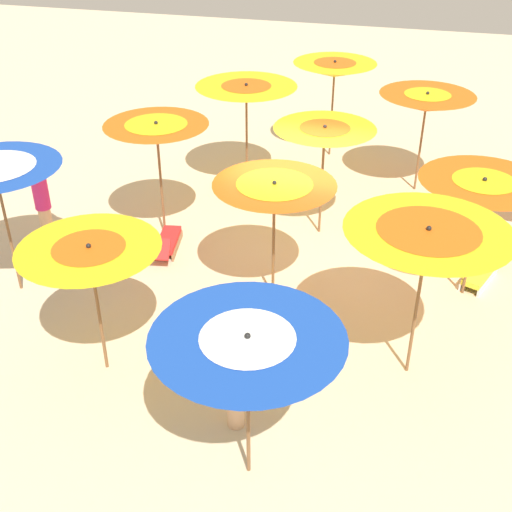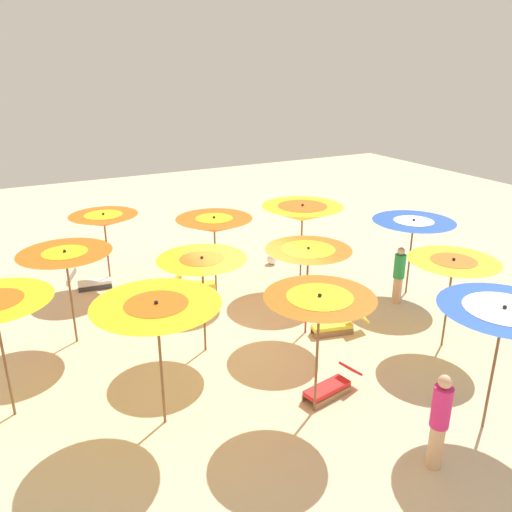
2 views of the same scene
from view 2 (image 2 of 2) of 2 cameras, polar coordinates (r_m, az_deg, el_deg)
name	(u,v)px [view 2 (image 2 of 2)]	position (r m, az deg, el deg)	size (l,w,h in m)	color
ground	(253,341)	(12.35, -0.30, -9.33)	(39.58, 39.58, 0.04)	beige
beach_umbrella_0	(503,318)	(9.51, 25.58, -6.16)	(2.15, 2.15, 2.42)	brown
beach_umbrella_1	(453,269)	(12.08, 20.87, -1.31)	(1.97, 1.97, 2.17)	brown
beach_umbrella_2	(413,227)	(14.66, 16.94, 3.09)	(2.22, 2.22, 2.19)	brown
beach_umbrella_3	(319,306)	(9.06, 7.00, -5.54)	(1.96, 1.96, 2.43)	brown
beach_umbrella_4	(308,257)	(11.89, 5.77, -0.07)	(2.00, 2.00, 2.21)	brown
beach_umbrella_5	(302,213)	(14.45, 5.13, 4.74)	(2.26, 2.26, 2.48)	brown
beach_umbrella_6	(157,313)	(8.84, -10.87, -6.16)	(2.19, 2.19, 2.45)	brown
beach_umbrella_7	(202,267)	(11.10, -5.95, -1.16)	(1.94, 1.94, 2.29)	brown
beach_umbrella_8	(214,225)	(14.15, -4.63, 3.43)	(2.09, 2.09, 2.24)	brown
beach_umbrella_10	(66,260)	(12.16, -20.25, -0.42)	(2.05, 2.05, 2.29)	brown
beach_umbrella_11	(104,220)	(15.23, -16.43, 3.80)	(1.92, 1.92, 2.18)	brown
lounger_0	(330,386)	(10.53, 8.22, -14.05)	(1.38, 0.60, 0.52)	olive
lounger_1	(337,326)	(12.69, 8.90, -7.60)	(1.44, 0.63, 0.60)	olive
lounger_2	(91,282)	(15.62, -17.76, -2.77)	(1.27, 0.48, 0.66)	#333338
lounger_3	(195,284)	(14.87, -6.70, -3.14)	(1.35, 0.80, 0.52)	silver
beachgoer_0	(399,275)	(14.31, 15.48, -1.98)	(0.30, 0.30, 1.60)	#D8A87F
beachgoer_1	(439,420)	(8.94, 19.58, -16.71)	(0.30, 0.30, 1.72)	#D8A87F
beach_ball	(272,259)	(16.72, 1.75, -0.36)	(0.33, 0.33, 0.33)	white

